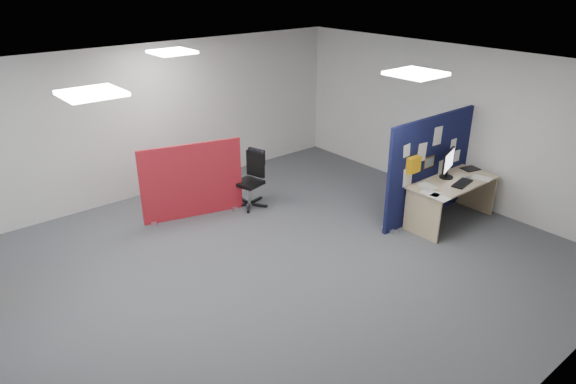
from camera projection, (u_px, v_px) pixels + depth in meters
floor at (245, 278)px, 6.98m from camera, size 9.00×9.00×0.00m
ceiling at (237, 79)px, 5.89m from camera, size 9.00×7.00×0.02m
wall_back at (126, 126)px, 8.90m from camera, size 9.00×0.02×2.70m
wall_front at (500, 325)px, 3.97m from camera, size 9.00×0.02×2.70m
wall_right at (450, 123)px, 9.06m from camera, size 0.02×7.00×2.70m
ceiling_lights at (229, 70)px, 6.56m from camera, size 4.10×4.10×0.04m
navy_divider at (430, 168)px, 8.38m from camera, size 2.11×0.30×1.74m
main_desk at (450, 190)px, 8.33m from camera, size 1.59×0.71×0.73m
monitor_main at (448, 163)px, 8.26m from camera, size 0.52×0.22×0.46m
keyboard at (462, 183)px, 8.11m from camera, size 0.48×0.26×0.02m
mouse at (468, 177)px, 8.34m from camera, size 0.11×0.08×0.03m
paper_tray at (470, 169)px, 8.70m from camera, size 0.32×0.28×0.01m
red_divider at (192, 181)px, 8.48m from camera, size 1.66×0.49×1.28m
office_chair at (252, 175)px, 8.94m from camera, size 0.65×0.63×0.98m
desk_papers at (445, 188)px, 7.96m from camera, size 1.42×0.69×0.00m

